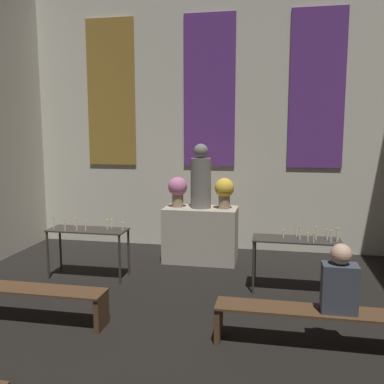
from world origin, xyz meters
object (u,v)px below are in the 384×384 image
Objects in this scene: altar at (201,234)px; pew_back_right at (309,319)px; candle_rack_right at (297,246)px; statue at (201,179)px; person_seated at (340,282)px; candle_rack_left at (88,236)px; pew_back_left at (26,296)px; flower_vase_left at (178,189)px; flower_vase_right at (224,190)px.

altar reaches higher than pew_back_right.
statue is at bearing 143.70° from candle_rack_right.
candle_rack_left is at bearing 155.27° from person_seated.
candle_rack_left is at bearing 153.36° from pew_back_right.
statue is at bearing 120.63° from pew_back_right.
statue is at bearing 59.37° from pew_back_left.
candle_rack_right reaches higher than pew_back_right.
candle_rack_left is at bearing 180.00° from candle_rack_right.
flower_vase_left is at bearing -180.00° from statue.
altar is 3.42m from person_seated.
flower_vase_right is 0.43× the size of candle_rack_left.
pew_back_right is (1.25, -2.80, -0.96)m from flower_vase_right.
candle_rack_right is 1.67m from person_seated.
person_seated is (0.29, 0.00, 0.44)m from pew_back_right.
candle_rack_right is at bearing -36.30° from statue.
flower_vase_left is 1.77m from candle_rack_left.
altar is 1.99m from candle_rack_right.
pew_back_left is at bearing -92.52° from candle_rack_left.
flower_vase_left is at bearing 130.12° from person_seated.
pew_back_left is at bearing -113.98° from flower_vase_left.
flower_vase_left reaches higher than pew_back_left.
flower_vase_left is 3.21m from pew_back_left.
person_seated is (2.36, -2.80, -0.53)m from flower_vase_left.
flower_vase_right is at bearing 118.73° from person_seated.
pew_back_right is 0.52m from person_seated.
pew_back_left is (-1.66, -2.80, -0.17)m from altar.
candle_rack_left reaches higher than altar.
flower_vase_right reaches higher than candle_rack_right.
pew_back_right is at bearing -66.02° from flower_vase_right.
flower_vase_right reaches higher than candle_rack_left.
candle_rack_left is at bearing 87.48° from pew_back_left.
pew_back_left is 2.75× the size of person_seated.
altar is 0.64× the size of pew_back_right.
altar is 0.90m from flower_vase_left.
candle_rack_left is (-1.59, -1.17, 0.19)m from altar.
altar is 0.98m from statue.
candle_rack_right is (1.18, -1.17, -0.60)m from flower_vase_right.
candle_rack_right is 0.62× the size of pew_back_left.
flower_vase_left is 0.27× the size of pew_back_right.
pew_back_right is at bearing -180.00° from person_seated.
pew_back_left is at bearing 180.00° from pew_back_right.
candle_rack_right reaches higher than pew_back_left.
altar reaches higher than pew_back_left.
pew_back_left is at bearing -126.48° from flower_vase_right.
candle_rack_left reaches higher than pew_back_right.
candle_rack_right is at bearing -0.00° from candle_rack_left.
flower_vase_right reaches higher than pew_back_left.
candle_rack_left is (-1.17, -1.17, -0.60)m from flower_vase_left.
statue is at bearing 180.00° from flower_vase_right.
altar is at bearing 36.47° from candle_rack_left.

